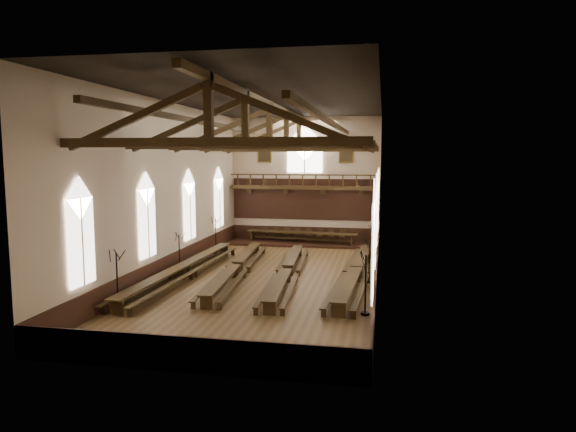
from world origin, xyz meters
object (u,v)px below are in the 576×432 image
refectory_row_d (356,270)px  candelabrum_right_mid (369,269)px  refectory_row_b (236,266)px  high_table (301,233)px  refectory_row_c (286,270)px  dais (301,243)px  candelabrum_left_near (118,291)px  refectory_row_a (183,268)px  candelabrum_right_far (372,248)px  candelabrum_left_mid (180,261)px  candelabrum_right_near (365,296)px  candelabrum_left_far (216,241)px

refectory_row_d → candelabrum_right_mid: candelabrum_right_mid is taller
refectory_row_b → high_table: (2.11, 10.99, 0.35)m
refectory_row_c → dais: size_ratio=1.24×
refectory_row_c → candelabrum_left_near: candelabrum_left_near is taller
high_table → candelabrum_left_near: (-5.52, -18.32, -0.05)m
refectory_row_d → candelabrum_right_mid: size_ratio=6.10×
refectory_row_b → refectory_row_a: bearing=-155.3°
dais → candelabrum_right_mid: (5.58, -11.31, 0.64)m
refectory_row_a → candelabrum_right_far: candelabrum_right_far is taller
refectory_row_d → candelabrum_left_mid: candelabrum_left_mid is taller
dais → candelabrum_left_near: size_ratio=4.18×
refectory_row_a → candelabrum_left_mid: 1.34m
high_table → candelabrum_left_mid: size_ratio=3.58×
refectory_row_d → candelabrum_right_near: candelabrum_right_near is taller
refectory_row_b → candelabrum_left_mid: bearing=-178.0°
refectory_row_a → refectory_row_c: (5.83, 0.85, -0.06)m
refectory_row_c → candelabrum_left_mid: size_ratio=5.71×
refectory_row_a → candelabrum_right_near: (10.44, -4.96, 0.28)m
refectory_row_b → candelabrum_right_mid: 7.69m
refectory_row_c → candelabrum_left_near: (-6.49, -6.92, 0.31)m
candelabrum_left_near → candelabrum_left_mid: (0.00, 7.22, -0.08)m
high_table → candelabrum_left_near: 19.14m
refectory_row_a → refectory_row_d: 9.82m
refectory_row_b → candelabrum_left_far: (-3.42, 6.61, 0.27)m
high_table → candelabrum_right_near: (5.58, -17.21, -0.03)m
candelabrum_right_near → candelabrum_right_far: (-0.00, 12.60, -0.15)m
dais → high_table: size_ratio=1.29×
refectory_row_b → high_table: size_ratio=1.62×
candelabrum_left_far → refectory_row_a: bearing=-85.2°
dais → candelabrum_right_far: 7.26m
candelabrum_left_near → candelabrum_right_near: 11.16m
candelabrum_left_mid → candelabrum_right_far: 12.86m
candelabrum_right_far → candelabrum_right_mid: bearing=-90.0°
high_table → refectory_row_d: bearing=-66.0°
refectory_row_b → candelabrum_right_far: candelabrum_right_far is taller
dais → candelabrum_right_mid: 12.62m
candelabrum_right_mid → candelabrum_left_near: bearing=-147.7°
refectory_row_d → candelabrum_left_far: bearing=147.8°
candelabrum_left_mid → candelabrum_right_near: bearing=-28.8°
refectory_row_d → high_table: (-4.86, 10.92, 0.32)m
candelabrum_left_near → candelabrum_right_near: size_ratio=0.97×
candelabrum_left_far → candelabrum_left_near: bearing=-90.0°
candelabrum_left_mid → candelabrum_right_mid: bearing=-1.0°
high_table → candelabrum_left_far: 7.05m
candelabrum_left_near → candelabrum_left_far: candelabrum_left_near is taller
refectory_row_d → dais: size_ratio=1.29×
candelabrum_right_mid → candelabrum_right_far: size_ratio=1.04×
candelabrum_left_near → candelabrum_right_near: bearing=5.7°
refectory_row_c → candelabrum_right_near: size_ratio=5.01×
refectory_row_a → refectory_row_c: 5.89m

